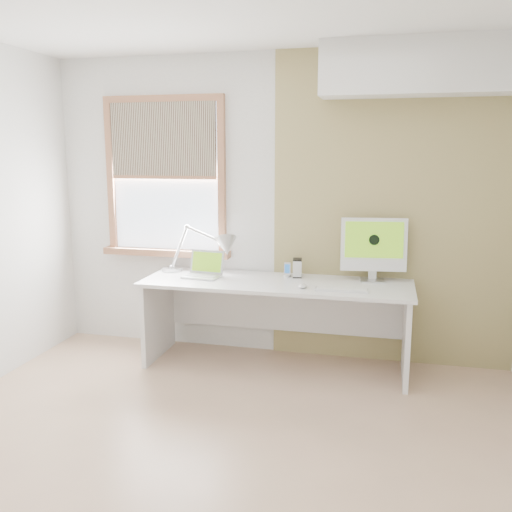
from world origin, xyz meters
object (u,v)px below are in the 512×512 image
(laptop, at_px, (204,270))
(external_drive, at_px, (297,268))
(desk_lamp, at_px, (216,249))
(desk, at_px, (277,303))
(imac, at_px, (374,246))

(laptop, xyz_separation_m, external_drive, (0.77, 0.16, 0.02))
(desk_lamp, relative_size, laptop, 2.27)
(desk, xyz_separation_m, laptop, (-0.63, -0.02, 0.25))
(desk_lamp, relative_size, imac, 1.39)
(desk, bearing_deg, desk_lamp, 170.12)
(desk, xyz_separation_m, external_drive, (0.14, 0.15, 0.27))
(desk, height_order, imac, imac)
(desk, relative_size, desk_lamp, 2.96)
(laptop, bearing_deg, desk, 1.39)
(external_drive, height_order, imac, imac)
(desk_lamp, distance_m, laptop, 0.21)
(desk, bearing_deg, imac, 11.19)
(external_drive, bearing_deg, laptop, -167.98)
(desk_lamp, xyz_separation_m, imac, (1.33, 0.05, 0.07))
(desk, distance_m, desk_lamp, 0.71)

